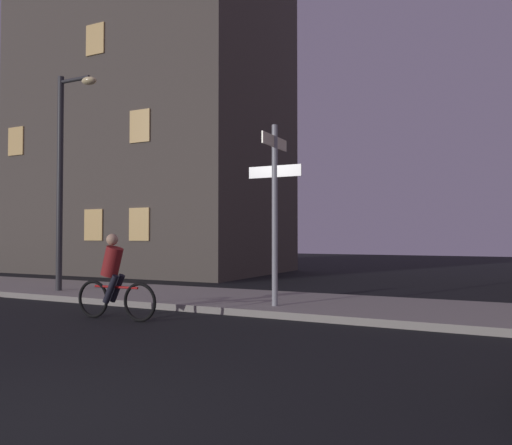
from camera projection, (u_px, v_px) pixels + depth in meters
ground_plane at (23, 428)px, 4.09m from camera, size 80.00×80.00×0.00m
sidewalk_kerb at (322, 306)px, 10.81m from camera, size 40.00×3.33×0.14m
signpost at (275, 201)px, 10.33m from camera, size 1.17×1.19×3.72m
street_lamp at (65, 164)px, 13.22m from camera, size 1.30×0.28×5.67m
cyclist at (114, 280)px, 9.44m from camera, size 1.82×0.33×1.61m
building_left_block at (154, 39)px, 22.73m from camera, size 11.04×7.27×20.97m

